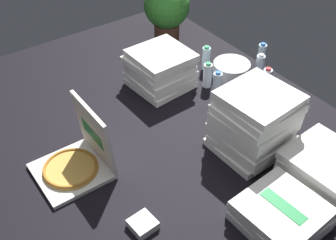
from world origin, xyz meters
TOP-DOWN VIEW (x-y plane):
  - ground_plane at (0.00, 0.00)m, footprint 3.20×2.40m
  - open_pizza_box at (-0.11, -0.48)m, footprint 0.38×0.39m
  - pizza_stack_center_near at (0.34, 0.44)m, footprint 0.44×0.43m
  - pizza_stack_left_mid at (-0.53, 0.39)m, footprint 0.43×0.42m
  - pizza_stack_right_near at (0.75, 0.60)m, footprint 0.43×0.43m
  - pizza_stack_right_far at (0.83, 0.18)m, footprint 0.41×0.41m
  - ice_bucket at (-0.30, 0.87)m, footprint 0.27×0.27m
  - water_bottle_0 at (-0.18, 1.04)m, footprint 0.06×0.06m
  - water_bottle_1 at (-0.29, 1.17)m, footprint 0.06×0.06m
  - water_bottle_2 at (-0.50, 0.79)m, footprint 0.06×0.06m
  - water_bottle_3 at (-0.32, 0.66)m, footprint 0.06×0.06m
  - water_bottle_4 at (-0.19, 0.64)m, footprint 0.06×0.06m
  - water_bottle_5 at (-0.02, 0.95)m, footprint 0.06×0.06m
  - potted_plant at (-1.06, 0.83)m, footprint 0.38×0.38m
  - napkin_pile at (0.44, -0.40)m, footprint 0.13×0.13m

SIDE VIEW (x-z plane):
  - ground_plane at x=0.00m, z-range -0.02..0.00m
  - napkin_pile at x=0.44m, z-range 0.00..0.05m
  - ice_bucket at x=-0.30m, z-range 0.00..0.12m
  - pizza_stack_right_far at x=0.83m, z-range 0.00..0.14m
  - open_pizza_box at x=-0.11m, z-range -0.12..0.29m
  - pizza_stack_right_near at x=0.75m, z-range 0.00..0.18m
  - water_bottle_0 at x=-0.18m, z-range -0.01..0.19m
  - water_bottle_1 at x=-0.29m, z-range -0.01..0.19m
  - water_bottle_2 at x=-0.50m, z-range -0.01..0.19m
  - water_bottle_3 at x=-0.32m, z-range -0.01..0.19m
  - water_bottle_4 at x=-0.19m, z-range -0.01..0.19m
  - water_bottle_5 at x=-0.02m, z-range -0.01..0.19m
  - pizza_stack_left_mid at x=-0.53m, z-range 0.00..0.27m
  - pizza_stack_center_near at x=0.34m, z-range 0.00..0.41m
  - potted_plant at x=-1.06m, z-range 0.03..0.52m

